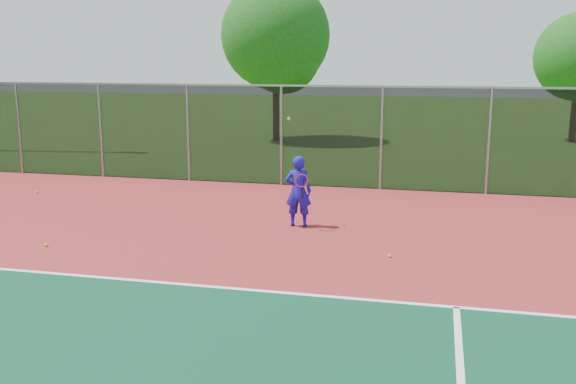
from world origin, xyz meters
name	(u,v)px	position (x,y,z in m)	size (l,w,h in m)	color
court_apron	(318,322)	(0.00, 2.00, 0.01)	(30.00, 20.00, 0.02)	maroon
fence_back	(381,137)	(0.00, 12.00, 1.56)	(30.00, 0.06, 3.03)	black
tennis_player	(298,191)	(-1.44, 7.28, 0.84)	(0.62, 0.63, 2.50)	#1A12AA
practice_ball_0	(46,245)	(-6.14, 4.48, 0.06)	(0.07, 0.07, 0.07)	#BFCF18
practice_ball_3	(37,192)	(-9.51, 9.15, 0.06)	(0.07, 0.07, 0.07)	#BFCF18
practice_ball_4	(390,256)	(0.79, 5.35, 0.06)	(0.07, 0.07, 0.07)	#BFCF18
tree_back_left	(277,40)	(-5.73, 22.42, 4.61)	(5.00, 5.00, 7.35)	#3C2515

